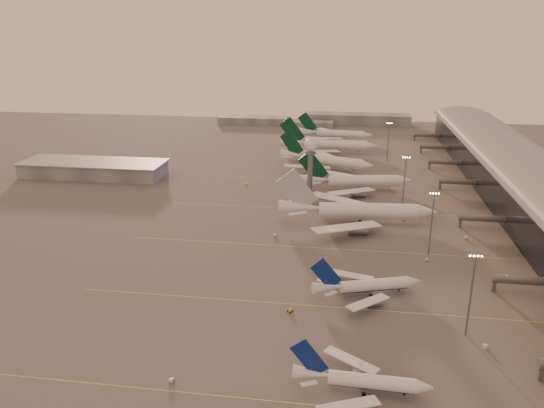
# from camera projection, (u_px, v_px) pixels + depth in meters

# --- Properties ---
(ground) EXTENTS (700.00, 700.00, 0.00)m
(ground) POSITION_uv_depth(u_px,v_px,m) (261.00, 319.00, 155.90)
(ground) COLOR #565453
(ground) RESTS_ON ground
(taxiway_markings) EXTENTS (180.00, 185.25, 0.02)m
(taxiway_markings) POSITION_uv_depth(u_px,v_px,m) (361.00, 249.00, 204.28)
(taxiway_markings) COLOR #DBD24D
(taxiway_markings) RESTS_ON ground
(terminal) EXTENTS (57.00, 362.00, 23.04)m
(terminal) POSITION_uv_depth(u_px,v_px,m) (534.00, 191.00, 240.95)
(terminal) COLOR black
(terminal) RESTS_ON ground
(hangar) EXTENTS (82.00, 27.00, 8.50)m
(hangar) POSITION_uv_depth(u_px,v_px,m) (94.00, 169.00, 302.11)
(hangar) COLOR slate
(hangar) RESTS_ON ground
(radar_tower) EXTENTS (6.40, 6.40, 31.10)m
(radar_tower) POSITION_uv_depth(u_px,v_px,m) (310.00, 156.00, 260.95)
(radar_tower) COLOR slate
(radar_tower) RESTS_ON ground
(mast_a) EXTENTS (3.60, 0.56, 25.00)m
(mast_a) POSITION_uv_depth(u_px,v_px,m) (471.00, 291.00, 143.57)
(mast_a) COLOR slate
(mast_a) RESTS_ON ground
(mast_b) EXTENTS (3.60, 0.56, 25.00)m
(mast_b) POSITION_uv_depth(u_px,v_px,m) (432.00, 220.00, 195.52)
(mast_b) COLOR slate
(mast_b) RESTS_ON ground
(mast_c) EXTENTS (3.60, 0.56, 25.00)m
(mast_c) POSITION_uv_depth(u_px,v_px,m) (404.00, 179.00, 247.74)
(mast_c) COLOR slate
(mast_c) RESTS_ON ground
(mast_d) EXTENTS (3.60, 0.56, 25.00)m
(mast_d) POSITION_uv_depth(u_px,v_px,m) (388.00, 140.00, 332.35)
(mast_d) COLOR slate
(mast_d) RESTS_ON ground
(distant_horizon) EXTENTS (165.00, 37.50, 9.00)m
(distant_horizon) POSITION_uv_depth(u_px,v_px,m) (325.00, 120.00, 458.99)
(distant_horizon) COLOR slate
(distant_horizon) RESTS_ON ground
(narrowbody_near) EXTENTS (33.37, 26.63, 13.03)m
(narrowbody_near) POSITION_uv_depth(u_px,v_px,m) (361.00, 383.00, 124.04)
(narrowbody_near) COLOR white
(narrowbody_near) RESTS_ON ground
(narrowbody_mid) EXTENTS (35.56, 27.92, 14.36)m
(narrowbody_mid) POSITION_uv_depth(u_px,v_px,m) (367.00, 287.00, 168.60)
(narrowbody_mid) COLOR white
(narrowbody_mid) RESTS_ON ground
(widebody_white) EXTENTS (69.02, 55.11, 24.27)m
(widebody_white) POSITION_uv_depth(u_px,v_px,m) (357.00, 214.00, 229.79)
(widebody_white) COLOR white
(widebody_white) RESTS_ON ground
(greentail_a) EXTENTS (58.97, 47.26, 21.55)m
(greentail_a) POSITION_uv_depth(u_px,v_px,m) (356.00, 183.00, 275.62)
(greentail_a) COLOR white
(greentail_a) RESTS_ON ground
(greentail_b) EXTENTS (57.71, 45.78, 21.91)m
(greentail_b) POSITION_uv_depth(u_px,v_px,m) (326.00, 163.00, 317.00)
(greentail_b) COLOR white
(greentail_b) RESTS_ON ground
(greentail_c) EXTENTS (65.72, 53.05, 23.87)m
(greentail_c) POSITION_uv_depth(u_px,v_px,m) (329.00, 147.00, 356.44)
(greentail_c) COLOR white
(greentail_c) RESTS_ON ground
(greentail_d) EXTENTS (56.10, 45.13, 20.39)m
(greentail_d) POSITION_uv_depth(u_px,v_px,m) (335.00, 135.00, 395.86)
(greentail_d) COLOR white
(greentail_d) RESTS_ON ground
(gsv_truck_a) EXTENTS (5.52, 2.15, 2.22)m
(gsv_truck_a) POSITION_uv_depth(u_px,v_px,m) (173.00, 379.00, 127.82)
(gsv_truck_a) COLOR silver
(gsv_truck_a) RESTS_ON ground
(gsv_catering_a) EXTENTS (6.02, 4.22, 4.52)m
(gsv_catering_a) POSITION_uv_depth(u_px,v_px,m) (487.00, 341.00, 141.02)
(gsv_catering_a) COLOR silver
(gsv_catering_a) RESTS_ON ground
(gsv_tug_mid) EXTENTS (3.71, 3.37, 0.91)m
(gsv_tug_mid) POSITION_uv_depth(u_px,v_px,m) (290.00, 311.00, 159.53)
(gsv_tug_mid) COLOR gold
(gsv_tug_mid) RESTS_ON ground
(gsv_truck_b) EXTENTS (4.80, 1.87, 1.93)m
(gsv_truck_b) POSITION_uv_depth(u_px,v_px,m) (427.00, 259.00, 193.72)
(gsv_truck_b) COLOR silver
(gsv_truck_b) RESTS_ON ground
(gsv_truck_c) EXTENTS (5.97, 5.10, 2.36)m
(gsv_truck_c) POSITION_uv_depth(u_px,v_px,m) (276.00, 234.00, 216.18)
(gsv_truck_c) COLOR silver
(gsv_truck_c) RESTS_ON ground
(gsv_catering_b) EXTENTS (5.39, 2.66, 4.37)m
(gsv_catering_b) POSITION_uv_depth(u_px,v_px,m) (467.00, 234.00, 213.20)
(gsv_catering_b) COLOR silver
(gsv_catering_b) RESTS_ON ground
(gsv_tug_far) EXTENTS (3.48, 3.76, 0.93)m
(gsv_tug_far) POSITION_uv_depth(u_px,v_px,m) (353.00, 205.00, 253.47)
(gsv_tug_far) COLOR silver
(gsv_tug_far) RESTS_ON ground
(gsv_truck_d) EXTENTS (1.84, 4.75, 1.92)m
(gsv_truck_d) POSITION_uv_depth(u_px,v_px,m) (246.00, 183.00, 286.06)
(gsv_truck_d) COLOR gold
(gsv_truck_d) RESTS_ON ground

